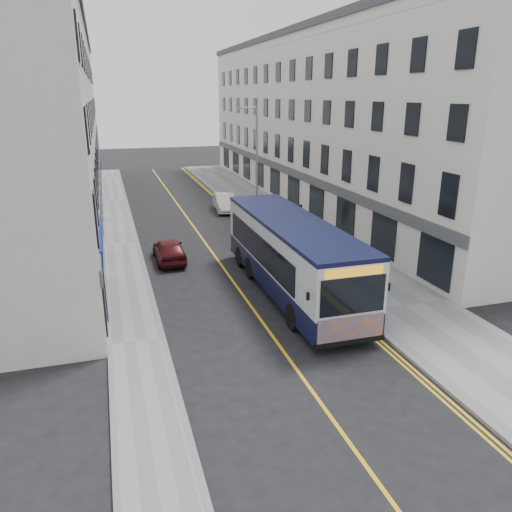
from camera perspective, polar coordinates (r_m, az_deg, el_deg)
ground at (r=20.91m, az=0.06°, el=-6.63°), size 140.00×140.00×0.00m
pavement_east at (r=33.54m, az=4.35°, el=3.00°), size 4.50×64.00×0.12m
pavement_west at (r=31.41m, az=-15.19°, el=1.37°), size 2.00×64.00×0.12m
kerb_east at (r=32.81m, az=0.68°, el=2.72°), size 0.18×64.00×0.13m
kerb_west at (r=31.44m, az=-13.38°, el=1.54°), size 0.18×64.00×0.13m
road_centre_line at (r=31.90m, az=-6.20°, el=2.05°), size 0.12×64.00×0.01m
road_dbl_yellow_inner at (r=32.70m, az=-0.08°, el=2.56°), size 0.10×64.00×0.01m
road_dbl_yellow_outer at (r=32.76m, az=0.26°, el=2.58°), size 0.10×64.00×0.01m
terrace_east at (r=42.78m, az=6.90°, el=14.92°), size 6.00×46.00×13.00m
terrace_west at (r=39.41m, az=-22.49°, el=13.47°), size 6.00×46.00×13.00m
streetlamp at (r=33.89m, az=-0.05°, el=10.66°), size 1.32×0.18×8.00m
city_bus at (r=22.48m, az=4.05°, el=0.26°), size 2.76×11.85×3.44m
bicycle at (r=24.74m, az=8.34°, el=-1.27°), size 2.00×0.93×1.01m
pedestrian_near at (r=33.18m, az=3.90°, el=4.66°), size 0.74×0.52×1.92m
pedestrian_far at (r=33.71m, az=5.12°, el=4.56°), size 0.91×0.80×1.59m
car_white at (r=39.19m, az=-3.60°, el=6.14°), size 1.79×4.23×1.36m
car_maroon at (r=27.54m, az=-9.89°, el=0.70°), size 1.58×3.84×1.30m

